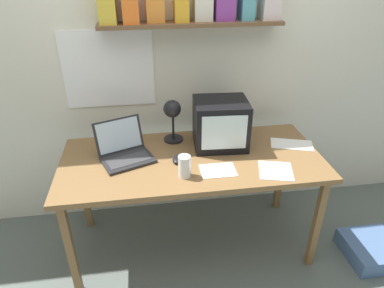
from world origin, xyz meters
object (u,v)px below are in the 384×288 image
object	(u,v)px
floor_cushion	(372,249)
corner_desk	(192,165)
crt_monitor	(220,124)
computer_mouse	(177,159)
printed_handout	(276,171)
open_notebook	(218,170)
juice_glass	(184,167)
desk_lamp	(172,114)
laptop	(124,149)
loose_paper_near_monitor	(292,144)

from	to	relation	value
floor_cushion	corner_desk	bearing A→B (deg)	165.74
crt_monitor	computer_mouse	xyz separation A→B (m)	(-0.32, -0.17, -0.15)
computer_mouse	printed_handout	bearing A→B (deg)	-19.08
crt_monitor	floor_cushion	distance (m)	1.43
crt_monitor	open_notebook	bearing A→B (deg)	-100.62
computer_mouse	juice_glass	bearing A→B (deg)	-81.70
corner_desk	juice_glass	size ratio (longest dim) A/B	12.36
floor_cushion	desk_lamp	bearing A→B (deg)	159.15
crt_monitor	printed_handout	size ratio (longest dim) A/B	1.47
corner_desk	laptop	xyz separation A→B (m)	(-0.43, 0.07, 0.12)
computer_mouse	open_notebook	bearing A→B (deg)	-32.01
crt_monitor	loose_paper_near_monitor	bearing A→B (deg)	-5.12
desk_lamp	loose_paper_near_monitor	distance (m)	0.86
corner_desk	desk_lamp	xyz separation A→B (m)	(-0.10, 0.20, 0.29)
corner_desk	desk_lamp	world-z (taller)	desk_lamp
open_notebook	crt_monitor	bearing A→B (deg)	75.83
laptop	printed_handout	world-z (taller)	laptop
laptop	open_notebook	world-z (taller)	laptop
printed_handout	floor_cushion	xyz separation A→B (m)	(0.78, -0.09, -0.70)
open_notebook	floor_cushion	distance (m)	1.33
computer_mouse	printed_handout	size ratio (longest dim) A/B	0.45
computer_mouse	desk_lamp	bearing A→B (deg)	90.38
open_notebook	printed_handout	world-z (taller)	same
crt_monitor	laptop	bearing A→B (deg)	-170.27
crt_monitor	open_notebook	world-z (taller)	crt_monitor
desk_lamp	printed_handout	bearing A→B (deg)	-29.13
laptop	floor_cushion	size ratio (longest dim) A/B	1.07
loose_paper_near_monitor	computer_mouse	bearing A→B (deg)	-173.14
laptop	open_notebook	xyz separation A→B (m)	(0.57, -0.25, -0.06)
desk_lamp	printed_handout	size ratio (longest dim) A/B	1.30
corner_desk	printed_handout	xyz separation A→B (m)	(0.48, -0.23, 0.06)
loose_paper_near_monitor	floor_cushion	xyz separation A→B (m)	(0.55, -0.39, -0.70)
laptop	juice_glass	bearing A→B (deg)	-59.00
printed_handout	floor_cushion	distance (m)	1.05
corner_desk	computer_mouse	xyz separation A→B (m)	(-0.10, -0.03, 0.08)
desk_lamp	floor_cushion	world-z (taller)	desk_lamp
corner_desk	desk_lamp	size ratio (longest dim) A/B	5.14
floor_cushion	juice_glass	bearing A→B (deg)	175.11
desk_lamp	floor_cushion	xyz separation A→B (m)	(1.36, -0.52, -0.93)
loose_paper_near_monitor	crt_monitor	bearing A→B (deg)	171.33
crt_monitor	computer_mouse	bearing A→B (deg)	-147.70
corner_desk	juice_glass	bearing A→B (deg)	-110.18
floor_cushion	open_notebook	bearing A→B (deg)	172.84
desk_lamp	floor_cushion	distance (m)	1.73
laptop	floor_cushion	world-z (taller)	laptop
corner_desk	crt_monitor	bearing A→B (deg)	33.39
open_notebook	printed_handout	xyz separation A→B (m)	(0.35, -0.06, -0.00)
open_notebook	loose_paper_near_monitor	xyz separation A→B (m)	(0.58, 0.25, 0.00)
corner_desk	floor_cushion	distance (m)	1.45
crt_monitor	desk_lamp	size ratio (longest dim) A/B	1.12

